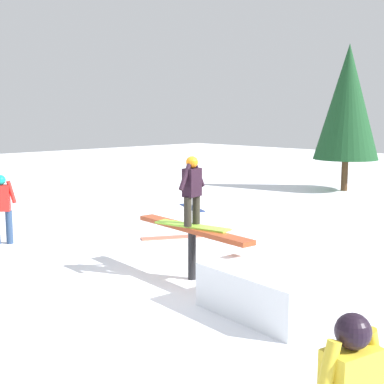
{
  "coord_description": "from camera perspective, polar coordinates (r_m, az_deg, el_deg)",
  "views": [
    {
      "loc": [
        -6.4,
        6.23,
        2.85
      ],
      "look_at": [
        0.0,
        0.0,
        1.53
      ],
      "focal_mm": 50.0,
      "sensor_mm": 36.0,
      "label": 1
    }
  ],
  "objects": [
    {
      "name": "snow_kicker_ramp",
      "position": [
        7.97,
        8.85,
        -10.14
      ],
      "size": [
        1.92,
        1.65,
        0.66
      ],
      "primitive_type": "cube",
      "rotation": [
        0.0,
        0.0,
        -0.09
      ],
      "color": "white",
      "rests_on": "ground"
    },
    {
      "name": "main_rider_on_rail",
      "position": [
        9.04,
        0.0,
        -0.14
      ],
      "size": [
        1.44,
        0.71,
        1.21
      ],
      "rotation": [
        0.0,
        0.0,
        0.19
      ],
      "color": "#92D73A",
      "rests_on": "rail_feature"
    },
    {
      "name": "loose_snowboard_coral",
      "position": [
        12.38,
        -1.92,
        -4.84
      ],
      "size": [
        1.0,
        1.47,
        0.02
      ],
      "primitive_type": "cube",
      "rotation": [
        0.0,
        0.0,
        1.06
      ],
      "color": "#E56C52",
      "rests_on": "ground"
    },
    {
      "name": "bystander_red",
      "position": [
        12.36,
        -19.63,
        -1.35
      ],
      "size": [
        0.43,
        0.57,
        1.53
      ],
      "rotation": [
        0.0,
        0.0,
        4.1
      ],
      "color": "navy",
      "rests_on": "ground"
    },
    {
      "name": "ground_plane",
      "position": [
        9.38,
        0.0,
        -9.27
      ],
      "size": [
        60.0,
        60.0,
        0.0
      ],
      "primitive_type": "plane",
      "color": "white"
    },
    {
      "name": "loose_snowboard_navy",
      "position": [
        16.18,
        0.0,
        -1.69
      ],
      "size": [
        1.44,
        0.84,
        0.02
      ],
      "primitive_type": "cube",
      "rotation": [
        0.0,
        0.0,
        5.87
      ],
      "color": "navy",
      "rests_on": "ground"
    },
    {
      "name": "pine_tree_far",
      "position": [
        20.4,
        16.26,
        9.17
      ],
      "size": [
        2.34,
        2.34,
        5.32
      ],
      "color": "#4C331E",
      "rests_on": "ground"
    },
    {
      "name": "rail_feature",
      "position": [
        9.17,
        0.0,
        -4.57
      ],
      "size": [
        2.77,
        0.52,
        0.93
      ],
      "rotation": [
        0.0,
        0.0,
        -0.09
      ],
      "color": "black",
      "rests_on": "ground"
    }
  ]
}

